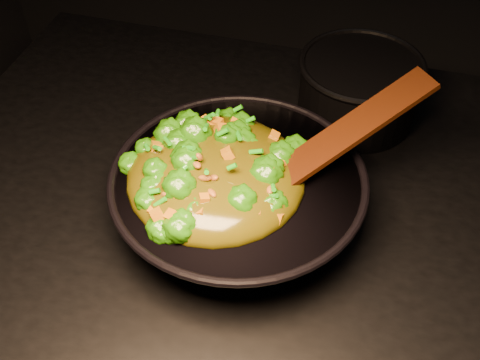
% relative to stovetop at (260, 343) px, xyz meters
% --- Properties ---
extents(stovetop, '(1.20, 0.90, 0.90)m').
position_rel_stovetop_xyz_m(stovetop, '(0.00, 0.00, 0.00)').
color(stovetop, black).
rests_on(stovetop, ground).
extents(wok, '(0.47, 0.47, 0.10)m').
position_rel_stovetop_xyz_m(wok, '(-0.03, -0.05, 0.50)').
color(wok, black).
rests_on(wok, stovetop).
extents(stir_fry, '(0.31, 0.31, 0.09)m').
position_rel_stovetop_xyz_m(stir_fry, '(-0.06, -0.06, 0.60)').
color(stir_fry, '#297808').
rests_on(stir_fry, wok).
extents(spatula, '(0.26, 0.24, 0.13)m').
position_rel_stovetop_xyz_m(spatula, '(0.09, 0.00, 0.61)').
color(spatula, '#331607').
rests_on(spatula, wok).
extents(back_pot, '(0.25, 0.25, 0.12)m').
position_rel_stovetop_xyz_m(back_pot, '(0.10, 0.26, 0.51)').
color(back_pot, black).
rests_on(back_pot, stovetop).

